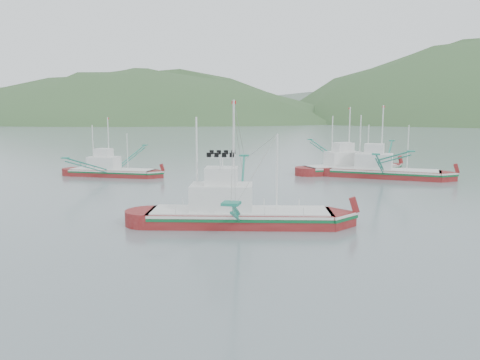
% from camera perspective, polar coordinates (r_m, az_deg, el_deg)
% --- Properties ---
extents(ground, '(1200.00, 1200.00, 0.00)m').
position_cam_1_polar(ground, '(39.14, -2.06, -5.88)').
color(ground, slate).
rests_on(ground, ground).
extents(main_boat, '(16.07, 27.86, 11.41)m').
position_cam_1_polar(main_boat, '(39.70, -0.28, -2.67)').
color(main_boat, maroon).
rests_on(main_boat, ground).
extents(bg_boat_far, '(19.33, 24.94, 11.13)m').
position_cam_1_polar(bg_boat_far, '(75.69, 13.35, 2.60)').
color(bg_boat_far, maroon).
rests_on(bg_boat_far, ground).
extents(bg_boat_right, '(15.91, 27.91, 11.36)m').
position_cam_1_polar(bg_boat_right, '(71.62, 17.05, 1.69)').
color(bg_boat_right, maroon).
rests_on(bg_boat_right, ground).
extents(bg_boat_left, '(12.97, 23.47, 9.50)m').
position_cam_1_polar(bg_boat_left, '(72.76, -15.46, 1.47)').
color(bg_boat_left, maroon).
rests_on(bg_boat_left, ground).
extents(headland_left, '(448.00, 308.00, 210.00)m').
position_cam_1_polar(headland_left, '(439.91, -12.23, 6.88)').
color(headland_left, '#36582D').
rests_on(headland_left, ground).
extents(ridge_distant, '(960.00, 400.00, 240.00)m').
position_cam_1_polar(ridge_distant, '(596.96, 15.50, 7.09)').
color(ridge_distant, slate).
rests_on(ridge_distant, ground).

